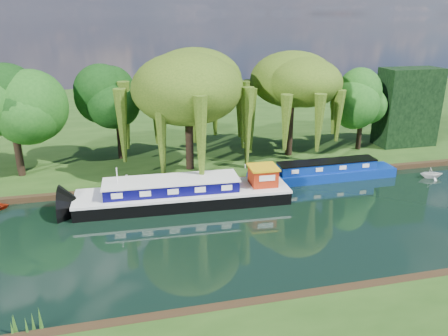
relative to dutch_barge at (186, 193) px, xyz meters
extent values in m
plane|color=black|center=(5.79, -4.99, -0.83)|extent=(120.00, 120.00, 0.00)
cube|color=#1C3C10|center=(5.79, 29.01, -0.61)|extent=(120.00, 52.00, 0.45)
cube|color=black|center=(-0.14, 0.01, -0.44)|extent=(15.96, 4.12, 1.06)
cube|color=silver|center=(-0.14, 0.01, 0.18)|extent=(16.05, 4.19, 0.19)
cube|color=#090748|center=(-1.02, 0.04, 0.70)|extent=(9.91, 2.90, 0.84)
cube|color=silver|center=(-1.02, 0.04, 1.17)|extent=(10.09, 3.09, 0.11)
cube|color=#9A220B|center=(6.02, -0.23, 0.94)|extent=(2.01, 2.01, 1.32)
cube|color=gold|center=(6.02, -0.23, 1.67)|extent=(2.24, 2.24, 0.14)
cylinder|color=silver|center=(-4.89, 0.18, 1.34)|extent=(0.09, 0.09, 2.11)
cube|color=navy|center=(12.67, 2.31, -0.49)|extent=(12.46, 2.16, 0.93)
cube|color=navy|center=(12.67, 2.31, 0.36)|extent=(8.72, 1.62, 0.78)
cube|color=black|center=(12.67, 2.31, 0.81)|extent=(8.83, 1.72, 0.10)
cube|color=silver|center=(9.41, 1.49, 0.40)|extent=(0.62, 0.06, 0.33)
cube|color=silver|center=(11.59, 1.50, 0.40)|extent=(0.62, 0.06, 0.33)
cube|color=silver|center=(13.77, 1.52, 0.40)|extent=(0.62, 0.06, 0.33)
cube|color=silver|center=(15.95, 1.53, 0.40)|extent=(0.62, 0.06, 0.33)
imported|color=silver|center=(21.77, 0.44, -0.83)|extent=(2.35, 2.16, 1.04)
cylinder|color=black|center=(1.43, 6.62, 2.60)|extent=(0.77, 0.77, 5.96)
ellipsoid|color=#2E4D10|center=(1.43, 6.62, 6.91)|extent=(8.33, 8.33, 5.38)
cylinder|color=black|center=(11.54, 8.41, 2.31)|extent=(0.76, 0.76, 5.39)
ellipsoid|color=#2E4D10|center=(11.54, 8.41, 6.20)|extent=(7.36, 7.36, 4.75)
cylinder|color=black|center=(-12.97, 8.27, 2.85)|extent=(0.63, 0.63, 6.47)
ellipsoid|color=#184D13|center=(-12.97, 8.27, 5.50)|extent=(5.30, 5.30, 5.30)
cylinder|color=black|center=(-13.27, 9.39, 2.88)|extent=(0.54, 0.54, 6.52)
ellipsoid|color=black|center=(-13.27, 9.39, 5.54)|extent=(5.01, 5.01, 5.01)
cylinder|color=black|center=(-4.53, 11.15, 2.73)|extent=(0.53, 0.53, 6.23)
ellipsoid|color=black|center=(-4.53, 11.15, 5.28)|extent=(4.98, 4.98, 4.98)
cylinder|color=black|center=(19.23, 8.55, 2.31)|extent=(0.48, 0.48, 5.39)
ellipsoid|color=#184D13|center=(19.23, 8.55, 4.52)|extent=(4.31, 4.31, 4.31)
cube|color=black|center=(24.79, 9.01, 3.62)|extent=(6.00, 3.00, 8.00)
cylinder|color=silver|center=(6.29, 5.51, 0.72)|extent=(0.10, 0.10, 2.20)
sphere|color=white|center=(6.29, 5.51, 2.00)|extent=(0.36, 0.36, 0.36)
cylinder|color=silver|center=(-4.21, 3.41, 0.12)|extent=(0.16, 0.16, 1.00)
cylinder|color=silver|center=(1.79, 3.41, 0.12)|extent=(0.16, 0.16, 1.00)
cylinder|color=silver|center=(8.79, 3.41, 0.12)|extent=(0.16, 0.16, 1.00)
cylinder|color=silver|center=(14.79, 3.41, 0.12)|extent=(0.16, 0.16, 1.00)
cone|color=#235316|center=(-9.21, -12.59, -0.28)|extent=(1.20, 1.20, 1.10)
camera|label=1|loc=(-4.25, -30.14, 12.75)|focal=35.00mm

